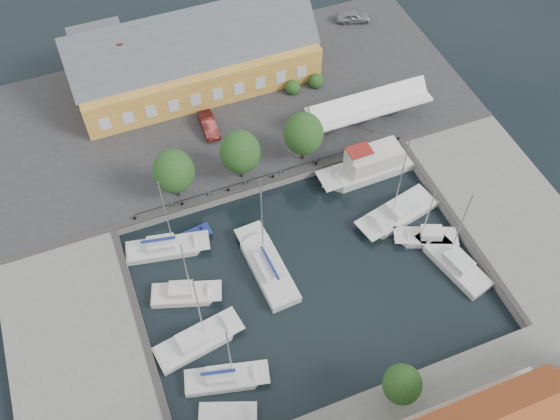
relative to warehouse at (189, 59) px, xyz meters
name	(u,v)px	position (x,y,z in m)	size (l,w,h in m)	color
ground	(302,265)	(2.60, -28.36, -4.43)	(140.00, 140.00, 0.00)	black
north_quay	(227,108)	(2.60, -5.36, -3.93)	(56.00, 26.00, 1.00)	#2D2D30
west_quay	(81,358)	(-19.40, -30.36, -3.93)	(12.00, 24.00, 1.00)	slate
east_quay	(506,211)	(24.60, -30.36, -3.93)	(12.00, 24.00, 1.00)	slate
quay_edge_fittings	(285,222)	(2.62, -23.61, -3.37)	(56.00, 24.72, 0.40)	#383533
warehouse	(189,59)	(0.00, 0.00, 0.00)	(28.56, 14.00, 9.55)	gold
tent_canopy	(369,104)	(16.60, -13.86, -0.74)	(14.00, 4.00, 2.83)	white
quay_trees	(240,152)	(0.60, -16.36, 0.45)	(18.20, 4.20, 6.30)	black
car_silver	(353,17)	(23.13, 3.51, -2.69)	(1.75, 4.34, 1.48)	#94959B
car_red	(209,125)	(-0.56, -8.44, -2.69)	(1.56, 4.48, 1.48)	#4F1312
center_sailboat	(268,268)	(-0.77, -27.66, -4.06)	(3.44, 9.99, 13.36)	silver
trawler	(368,166)	(13.78, -20.05, -3.41)	(10.73, 3.37, 5.00)	silver
east_boat_a	(398,213)	(14.16, -26.39, -4.17)	(9.42, 4.96, 12.72)	silver
east_boat_b	(427,238)	(15.42, -30.20, -4.17)	(6.70, 4.39, 9.11)	silver
east_boat_c	(454,264)	(16.37, -33.81, -4.17)	(4.53, 8.79, 10.85)	silver
west_boat_a	(166,249)	(-9.39, -21.79, -4.16)	(8.58, 3.94, 11.08)	silver
west_boat_b	(185,295)	(-9.09, -27.50, -4.17)	(6.97, 4.22, 9.37)	silver
west_boat_c	(197,342)	(-9.43, -32.52, -4.17)	(8.50, 3.94, 11.13)	silver
west_boat_d	(225,379)	(-8.22, -36.73, -4.16)	(7.62, 3.89, 10.04)	silver
launch_sw	(227,415)	(-9.02, -39.65, -4.34)	(5.21, 3.43, 0.98)	silver
launch_nw	(192,238)	(-6.55, -21.36, -4.34)	(4.06, 2.03, 0.88)	navy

